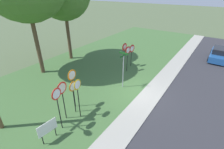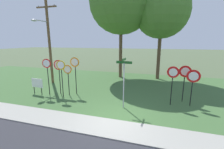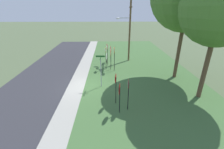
% 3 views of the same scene
% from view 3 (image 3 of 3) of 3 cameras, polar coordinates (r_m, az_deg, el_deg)
% --- Properties ---
extents(ground_plane, '(160.00, 160.00, 0.00)m').
position_cam_3_polar(ground_plane, '(15.10, -10.17, -4.47)').
color(ground_plane, '#4C5B3D').
extents(road_asphalt, '(44.00, 6.40, 0.01)m').
position_cam_3_polar(road_asphalt, '(16.52, -26.92, -4.26)').
color(road_asphalt, '#2D2D33').
rests_on(road_asphalt, ground_plane).
extents(sidewalk_strip, '(44.00, 1.60, 0.06)m').
position_cam_3_polar(sidewalk_strip, '(15.23, -13.16, -4.36)').
color(sidewalk_strip, '#99968C').
rests_on(sidewalk_strip, ground_plane).
extents(grass_median, '(44.00, 12.00, 0.04)m').
position_cam_3_polar(grass_median, '(15.37, 12.58, -4.06)').
color(grass_median, '#3D6033').
rests_on(grass_median, ground_plane).
extents(stop_sign_near_left, '(0.68, 0.13, 2.80)m').
position_cam_3_polar(stop_sign_near_left, '(19.72, -1.79, 8.97)').
color(stop_sign_near_left, black).
rests_on(stop_sign_near_left, grass_median).
extents(stop_sign_near_right, '(0.66, 0.12, 2.35)m').
position_cam_3_polar(stop_sign_near_right, '(18.38, -0.55, 6.84)').
color(stop_sign_near_right, black).
rests_on(stop_sign_near_right, grass_median).
extents(stop_sign_far_left, '(0.75, 0.13, 2.68)m').
position_cam_3_polar(stop_sign_far_left, '(19.06, -0.50, 8.29)').
color(stop_sign_far_left, black).
rests_on(stop_sign_far_left, grass_median).
extents(stop_sign_far_center, '(0.65, 0.14, 2.74)m').
position_cam_3_polar(stop_sign_far_center, '(18.43, -2.37, 7.76)').
color(stop_sign_far_center, black).
rests_on(stop_sign_far_center, grass_median).
extents(stop_sign_far_right, '(0.72, 0.11, 2.88)m').
position_cam_3_polar(stop_sign_far_right, '(17.90, 0.82, 7.74)').
color(stop_sign_far_right, black).
rests_on(stop_sign_far_right, grass_median).
extents(yield_sign_near_left, '(0.80, 0.18, 2.36)m').
position_cam_3_polar(yield_sign_near_left, '(10.46, 2.75, -6.16)').
color(yield_sign_near_left, black).
rests_on(yield_sign_near_left, grass_median).
extents(yield_sign_near_right, '(0.72, 0.17, 2.55)m').
position_cam_3_polar(yield_sign_near_right, '(11.45, 1.33, -2.61)').
color(yield_sign_near_right, black).
rests_on(yield_sign_near_right, grass_median).
extents(yield_sign_far_left, '(0.78, 0.12, 2.50)m').
position_cam_3_polar(yield_sign_far_left, '(10.80, 6.04, -4.60)').
color(yield_sign_far_left, black).
rests_on(yield_sign_far_left, grass_median).
extents(street_name_post, '(0.96, 0.82, 3.09)m').
position_cam_3_polar(street_name_post, '(14.10, -4.17, 2.15)').
color(street_name_post, '#9EA0A8').
rests_on(street_name_post, grass_median).
extents(utility_pole, '(2.10, 2.03, 8.05)m').
position_cam_3_polar(utility_pole, '(21.49, 6.25, 16.40)').
color(utility_pole, brown).
rests_on(utility_pole, grass_median).
extents(notice_board, '(1.10, 0.13, 1.25)m').
position_cam_3_polar(notice_board, '(20.98, -2.04, 6.48)').
color(notice_board, black).
rests_on(notice_board, grass_median).
extents(oak_tree_right, '(5.51, 5.51, 9.80)m').
position_cam_3_polar(oak_tree_right, '(13.52, 35.57, 19.87)').
color(oak_tree_right, brown).
rests_on(oak_tree_right, grass_median).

